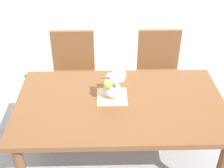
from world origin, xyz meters
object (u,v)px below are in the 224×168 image
(chair_left, at_px, (73,71))
(dining_table, at_px, (120,112))
(chair_right, at_px, (159,70))
(flower_vase, at_px, (114,83))

(chair_left, bearing_deg, dining_table, 118.28)
(chair_right, bearing_deg, chair_left, 0.00)
(dining_table, bearing_deg, chair_left, 118.28)
(chair_left, xyz_separation_m, chair_right, (0.85, 0.00, 0.00))
(chair_left, height_order, flower_vase, flower_vase)
(dining_table, relative_size, chair_right, 1.73)
(chair_left, bearing_deg, chair_right, -180.00)
(chair_left, relative_size, flower_vase, 3.81)
(dining_table, height_order, flower_vase, flower_vase)
(chair_right, xyz_separation_m, flower_vase, (-0.48, -0.74, 0.33))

